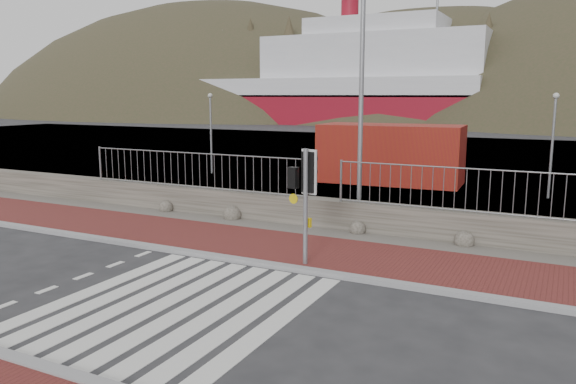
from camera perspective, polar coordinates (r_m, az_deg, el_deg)
The scene contains 15 objects.
ground at distance 11.32m, azimuth -11.24°, elevation -11.28°, with size 220.00×220.00×0.00m, color #28282B.
sidewalk_far at distance 14.92m, azimuth -0.57°, elevation -5.71°, with size 40.00×3.00×0.08m, color maroon.
kerb_near at distance 9.33m, azimuth -23.06°, elevation -16.33°, with size 40.00×0.25×0.12m, color gray.
kerb_far at distance 13.66m, azimuth -3.47°, elevation -7.18°, with size 40.00×0.25×0.12m, color gray.
zebra_crossing at distance 11.32m, azimuth -11.24°, elevation -11.25°, with size 4.62×5.60×0.01m.
gravel_strip at distance 16.67m, azimuth 2.58°, elevation -4.09°, with size 40.00×1.50×0.06m, color #59544C.
stone_wall at distance 17.29m, azimuth 3.67°, elevation -2.17°, with size 40.00×0.60×0.90m, color #4C483E.
railing at distance 16.92m, azimuth 3.52°, elevation 2.28°, with size 18.07×0.07×1.22m.
quay at distance 37.00m, azimuth 16.25°, elevation 3.19°, with size 120.00×40.00×0.50m, color #4C4C4F.
water at distance 71.60m, azimuth 21.43°, elevation 5.94°, with size 220.00×50.00×0.05m, color #3F4C54.
ferry at distance 82.34m, azimuth 4.41°, elevation 10.74°, with size 50.00×16.00×20.00m.
hills_backdrop at distance 99.93m, azimuth 25.84°, elevation -6.89°, with size 254.00×90.00×100.00m.
traffic_signal_far at distance 13.05m, azimuth 1.66°, elevation 1.02°, with size 0.69×0.32×2.82m.
streetlight at distance 17.33m, azimuth 7.96°, elevation 11.84°, with size 1.76×0.27×8.31m.
shipping_container at distance 26.47m, azimuth 10.36°, elevation 3.84°, with size 6.45×2.69×2.69m, color maroon.
Camera 1 is at (6.57, -8.28, 4.05)m, focal length 35.00 mm.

